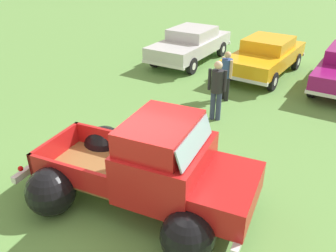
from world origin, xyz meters
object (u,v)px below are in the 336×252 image
(spectator_1, at_px, (217,87))
(lane_cone_1, at_px, (159,141))
(spectator_0, at_px, (226,73))
(vintage_pickup_truck, at_px, (153,174))
(show_car_0, at_px, (191,43))
(show_car_1, at_px, (266,55))
(lane_cone_0, at_px, (164,132))

(spectator_1, height_order, lane_cone_1, spectator_1)
(spectator_0, height_order, lane_cone_1, spectator_0)
(spectator_0, xyz_separation_m, spectator_1, (0.19, -1.53, 0.10))
(lane_cone_1, bearing_deg, vintage_pickup_truck, -66.16)
(spectator_0, bearing_deg, lane_cone_1, -149.98)
(show_car_0, xyz_separation_m, spectator_0, (2.70, -3.50, 0.15))
(show_car_1, xyz_separation_m, lane_cone_0, (-1.20, -6.55, -0.47))
(lane_cone_0, bearing_deg, show_car_0, 107.10)
(lane_cone_0, distance_m, lane_cone_1, 0.47)
(show_car_0, distance_m, lane_cone_0, 7.26)
(spectator_1, bearing_deg, lane_cone_0, -29.40)
(show_car_1, distance_m, spectator_1, 4.69)
(show_car_1, height_order, spectator_0, spectator_0)
(spectator_0, bearing_deg, vintage_pickup_truck, -139.76)
(vintage_pickup_truck, relative_size, lane_cone_0, 7.41)
(vintage_pickup_truck, bearing_deg, lane_cone_1, 112.38)
(show_car_0, height_order, lane_cone_1, show_car_0)
(spectator_0, distance_m, lane_cone_1, 3.96)
(spectator_0, bearing_deg, show_car_0, 74.34)
(lane_cone_0, bearing_deg, spectator_1, 68.24)
(vintage_pickup_truck, height_order, spectator_0, vintage_pickup_truck)
(show_car_0, bearing_deg, vintage_pickup_truck, 24.01)
(show_car_1, bearing_deg, lane_cone_1, -0.08)
(vintage_pickup_truck, distance_m, spectator_0, 5.73)
(lane_cone_1, bearing_deg, show_car_1, 81.22)
(show_car_0, bearing_deg, spectator_1, 35.52)
(show_car_0, distance_m, spectator_0, 4.42)
(vintage_pickup_truck, bearing_deg, spectator_1, 90.80)
(vintage_pickup_truck, height_order, show_car_0, vintage_pickup_truck)
(show_car_0, distance_m, spectator_1, 5.80)
(show_car_0, height_order, spectator_0, spectator_0)
(vintage_pickup_truck, distance_m, show_car_0, 9.70)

